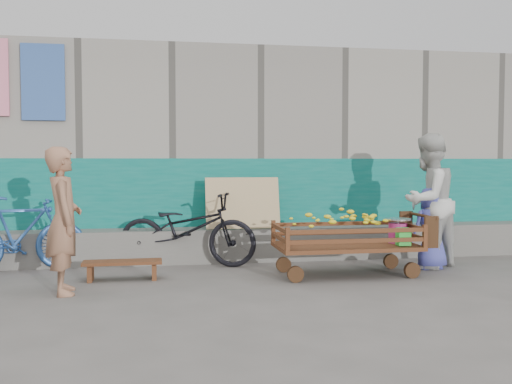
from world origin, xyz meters
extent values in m
plane|color=#57534E|center=(0.00, 0.00, 0.00)|extent=(80.00, 80.00, 0.00)
cube|color=gray|center=(0.00, 4.10, 1.50)|extent=(12.00, 3.00, 3.00)
cube|color=#04695F|center=(0.00, 2.58, 0.70)|extent=(12.00, 0.03, 1.40)
cube|color=#62605A|center=(0.00, 2.35, 0.23)|extent=(12.00, 0.50, 0.45)
cube|color=tan|center=(0.30, 2.22, 0.80)|extent=(1.00, 0.19, 0.68)
cube|color=#3A60A8|center=(-2.30, 2.56, 2.40)|extent=(0.55, 0.03, 1.00)
cube|color=#532C17|center=(1.38, 1.11, 0.35)|extent=(1.67, 0.84, 0.05)
cylinder|color=#362712|center=(0.69, 0.81, 0.09)|extent=(0.19, 0.06, 0.19)
cube|color=#532C17|center=(0.57, 0.72, 0.50)|extent=(0.05, 0.05, 0.26)
cylinder|color=#362712|center=(0.69, 1.42, 0.09)|extent=(0.19, 0.06, 0.19)
cube|color=#532C17|center=(0.57, 1.50, 0.50)|extent=(0.05, 0.05, 0.26)
cylinder|color=#362712|center=(2.08, 0.81, 0.09)|extent=(0.19, 0.06, 0.19)
cube|color=#532C17|center=(2.19, 0.72, 0.50)|extent=(0.05, 0.05, 0.26)
cylinder|color=#362712|center=(2.08, 1.42, 0.09)|extent=(0.19, 0.06, 0.19)
cube|color=#532C17|center=(2.19, 1.50, 0.50)|extent=(0.05, 0.05, 0.26)
cube|color=#532C17|center=(1.38, 0.72, 0.46)|extent=(1.62, 0.04, 0.05)
cube|color=#532C17|center=(1.38, 0.72, 0.58)|extent=(1.62, 0.04, 0.05)
cube|color=#532C17|center=(1.38, 1.50, 0.46)|extent=(1.62, 0.04, 0.05)
cube|color=#532C17|center=(1.38, 1.50, 0.58)|extent=(1.62, 0.04, 0.05)
cube|color=#532C17|center=(0.57, 1.11, 0.46)|extent=(0.04, 0.78, 0.05)
cube|color=#532C17|center=(0.57, 1.11, 0.58)|extent=(0.04, 0.78, 0.05)
cube|color=#532C17|center=(2.19, 1.11, 0.46)|extent=(0.04, 0.78, 0.05)
cube|color=#532C17|center=(2.19, 1.11, 0.58)|extent=(0.04, 0.78, 0.05)
cylinder|color=#362712|center=(2.36, 1.11, 0.70)|extent=(0.04, 0.74, 0.04)
cube|color=#362712|center=(2.29, 1.46, 0.54)|extent=(0.17, 0.04, 0.37)
cube|color=#362712|center=(2.29, 0.77, 0.54)|extent=(0.17, 0.04, 0.37)
ellipsoid|color=yellow|center=(1.29, 1.11, 0.58)|extent=(1.21, 0.65, 0.41)
cylinder|color=#C32C7F|center=(2.03, 1.11, 0.49)|extent=(0.22, 0.22, 0.24)
cylinder|color=silver|center=(2.03, 1.11, 0.62)|extent=(0.03, 0.03, 0.06)
cylinder|color=silver|center=(2.03, 1.11, 0.66)|extent=(0.32, 0.32, 0.02)
cube|color=green|center=(1.99, 0.85, 0.48)|extent=(0.15, 0.11, 0.20)
cube|color=#532C17|center=(-1.23, 1.28, 0.20)|extent=(0.89, 0.27, 0.04)
cube|color=#532C17|center=(-1.59, 1.28, 0.09)|extent=(0.05, 0.25, 0.18)
cube|color=#532C17|center=(-0.88, 1.28, 0.09)|extent=(0.05, 0.25, 0.18)
imported|color=#9C6A4E|center=(-1.78, 0.69, 0.75)|extent=(0.46, 0.61, 1.51)
imported|color=silver|center=(2.57, 1.41, 0.86)|extent=(1.04, 0.98, 1.71)
imported|color=#4549A9|center=(2.57, 1.31, 0.52)|extent=(0.53, 0.37, 1.04)
imported|color=black|center=(-0.46, 2.05, 0.48)|extent=(1.92, 1.15, 0.95)
imported|color=#2B569C|center=(-2.50, 1.99, 0.47)|extent=(1.62, 0.78, 0.94)
camera|label=1|loc=(-0.83, -5.35, 1.35)|focal=40.00mm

